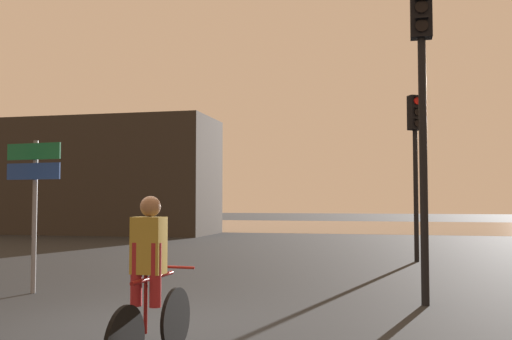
# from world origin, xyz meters

# --- Properties ---
(ground_plane) EXTENTS (120.00, 120.00, 0.00)m
(ground_plane) POSITION_xyz_m (0.00, 0.00, 0.00)
(ground_plane) COLOR black
(water_strip) EXTENTS (80.00, 16.00, 0.01)m
(water_strip) POSITION_xyz_m (0.00, 28.16, 0.00)
(water_strip) COLOR gray
(water_strip) RESTS_ON ground
(distant_building) EXTENTS (12.41, 4.00, 5.35)m
(distant_building) POSITION_xyz_m (-10.81, 18.16, 2.68)
(distant_building) COLOR #2D2823
(distant_building) RESTS_ON ground
(traffic_light_near_right) EXTENTS (0.32, 0.34, 4.96)m
(traffic_light_near_right) POSITION_xyz_m (3.68, 2.48, 3.42)
(traffic_light_near_right) COLOR black
(traffic_light_near_right) RESTS_ON ground
(traffic_light_far_right) EXTENTS (0.40, 0.42, 4.29)m
(traffic_light_far_right) POSITION_xyz_m (3.88, 8.73, 2.99)
(traffic_light_far_right) COLOR black
(traffic_light_far_right) RESTS_ON ground
(direction_sign_post) EXTENTS (1.10, 0.17, 2.60)m
(direction_sign_post) POSITION_xyz_m (-2.75, 2.16, 1.79)
(direction_sign_post) COLOR slate
(direction_sign_post) RESTS_ON ground
(cyclist) EXTENTS (0.46, 1.71, 1.62)m
(cyclist) POSITION_xyz_m (0.90, -1.36, 0.82)
(cyclist) COLOR black
(cyclist) RESTS_ON ground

